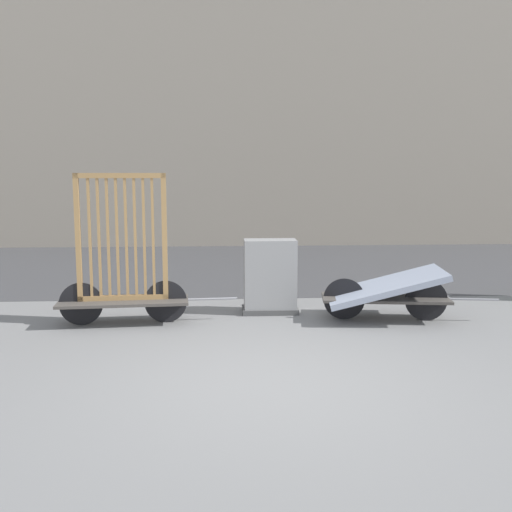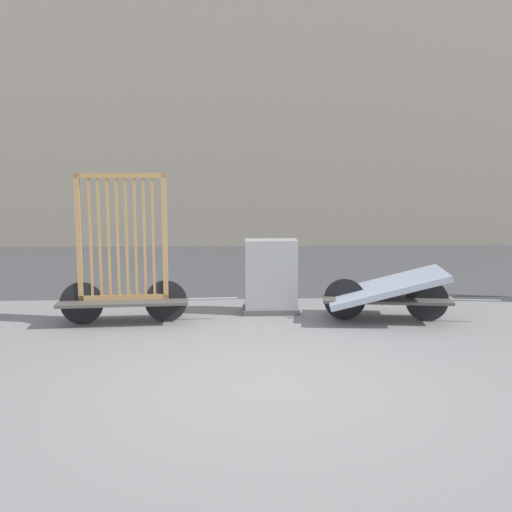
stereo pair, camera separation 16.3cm
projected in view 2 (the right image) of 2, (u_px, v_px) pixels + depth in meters
The scene contains 6 objects.
ground_plane at pixel (266, 384), 6.00m from camera, with size 60.00×60.00×0.00m, color slate.
road_strip at pixel (247, 265), 13.57m from camera, with size 56.00×7.13×0.01m.
building_facade at pixel (243, 74), 18.36m from camera, with size 48.00×4.00×10.14m.
bike_cart_with_bedframe at pixel (124, 274), 8.34m from camera, with size 2.51×0.77×2.10m.
bike_cart_with_mattress at pixel (386, 291), 8.52m from camera, with size 2.51×1.26×0.75m.
utility_cabinet at pixel (271, 279), 8.99m from camera, with size 0.84×0.46×1.11m.
Camera 2 is at (-0.32, -5.75, 2.12)m, focal length 42.00 mm.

